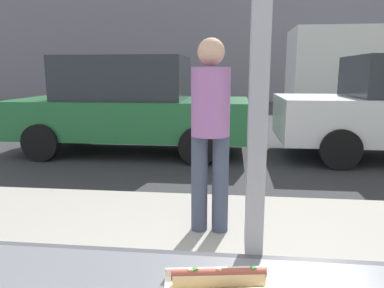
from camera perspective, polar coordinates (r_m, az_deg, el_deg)
The scene contains 6 objects.
ground_plane at distance 9.05m, azimuth 6.70°, elevation 1.57°, with size 60.00×60.00×0.00m, color #2D2D30.
sidewalk_strip at distance 2.90m, azimuth 7.26°, elevation -18.37°, with size 16.00×2.80×0.14m, color #9E998E.
building_facade_far at distance 19.95m, azimuth 6.76°, elevation 15.24°, with size 28.00×1.20×5.89m, color gray.
hotdog_tray_far at distance 0.93m, azimuth 4.16°, elevation -20.47°, with size 0.27×0.14×0.05m.
parked_car_green at distance 6.99m, azimuth -9.74°, elevation 6.05°, with size 4.36×2.04×1.78m.
pedestrian at distance 3.02m, azimuth 2.90°, elevation 3.08°, with size 0.32×0.32×1.63m.
Camera 1 is at (-0.07, -0.93, 1.50)m, focal length 33.98 mm.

